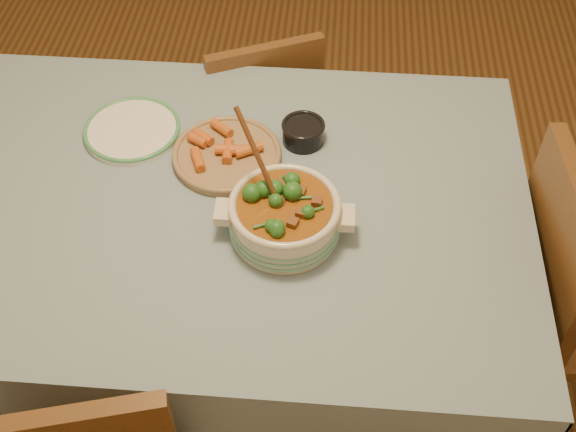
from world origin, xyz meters
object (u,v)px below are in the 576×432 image
object	(u,v)px
dining_table	(200,220)
condiment_bowl	(303,131)
stew_casserole	(284,214)
chair_far	(259,115)
fried_plate	(227,153)
white_plate	(132,130)

from	to	relation	value
dining_table	condiment_bowl	size ratio (longest dim) A/B	11.97
stew_casserole	chair_far	distance (m)	0.86
stew_casserole	condiment_bowl	xyz separation A→B (m)	(0.02, 0.33, -0.03)
chair_far	dining_table	bearing A→B (deg)	59.93
chair_far	fried_plate	bearing A→B (deg)	64.42
dining_table	condiment_bowl	bearing A→B (deg)	41.75
white_plate	condiment_bowl	xyz separation A→B (m)	(0.47, 0.01, 0.02)
fried_plate	chair_far	world-z (taller)	fried_plate
dining_table	stew_casserole	bearing A→B (deg)	-23.40
stew_casserole	chair_far	xyz separation A→B (m)	(-0.15, 0.77, -0.37)
stew_casserole	condiment_bowl	size ratio (longest dim) A/B	2.35
white_plate	condiment_bowl	distance (m)	0.47
condiment_bowl	white_plate	bearing A→B (deg)	-179.22
dining_table	condiment_bowl	distance (m)	0.36
condiment_bowl	chair_far	bearing A→B (deg)	111.88
chair_far	white_plate	bearing A→B (deg)	33.56
white_plate	fried_plate	distance (m)	0.28
stew_casserole	white_plate	xyz separation A→B (m)	(-0.44, 0.32, -0.05)
fried_plate	chair_far	xyz separation A→B (m)	(0.02, 0.53, -0.32)
dining_table	stew_casserole	world-z (taller)	stew_casserole
stew_casserole	chair_far	size ratio (longest dim) A/B	0.41
white_plate	fried_plate	world-z (taller)	fried_plate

